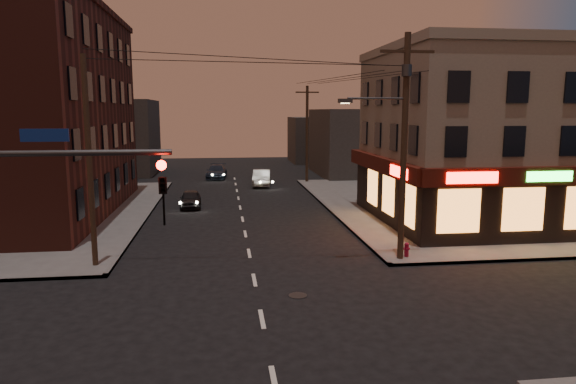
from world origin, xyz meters
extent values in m
plane|color=black|center=(0.00, 0.00, 0.00)|extent=(120.00, 120.00, 0.00)
cube|color=#514F4C|center=(18.00, 19.00, 0.07)|extent=(24.00, 28.00, 0.15)
cube|color=gray|center=(16.00, 13.50, 5.15)|extent=(15.00, 12.00, 10.00)
cube|color=gray|center=(16.00, 13.50, 10.40)|extent=(15.20, 12.20, 0.50)
cube|color=black|center=(16.00, 7.55, 1.85)|extent=(15.12, 0.25, 3.40)
cube|color=black|center=(8.55, 13.50, 1.85)|extent=(0.25, 12.12, 3.40)
cube|color=#3E100A|center=(16.00, 7.25, 3.65)|extent=(15.60, 0.50, 0.90)
cube|color=#3E100A|center=(8.25, 13.50, 3.65)|extent=(0.50, 12.60, 0.90)
cube|color=#FF140C|center=(10.70, 6.98, 3.65)|extent=(2.60, 0.06, 0.55)
cube|color=#26FF3F|center=(14.70, 6.98, 3.65)|extent=(2.40, 0.06, 0.50)
cube|color=#FF140C|center=(7.98, 9.70, 3.65)|extent=(0.06, 2.60, 0.55)
cube|color=#FF9038|center=(15.40, 7.40, 1.95)|extent=(12.40, 0.08, 2.20)
cube|color=#FF9038|center=(8.40, 12.50, 1.95)|extent=(0.08, 8.40, 2.20)
cube|color=#491E17|center=(-14.50, 19.00, 6.65)|extent=(12.00, 20.00, 13.00)
cube|color=#3F3D3A|center=(14.00, 38.00, 3.50)|extent=(10.00, 12.00, 7.00)
cube|color=#3F3D3A|center=(-13.00, 42.00, 4.00)|extent=(9.00, 10.00, 8.00)
cube|color=#3F3D3A|center=(12.00, 52.00, 3.00)|extent=(8.00, 8.00, 6.00)
cylinder|color=#382619|center=(6.80, 5.80, 5.15)|extent=(0.28, 0.28, 10.00)
cube|color=#382619|center=(6.80, 5.80, 9.35)|extent=(2.40, 0.12, 0.12)
cylinder|color=#333538|center=(6.80, 5.80, 8.55)|extent=(0.44, 0.44, 0.50)
cylinder|color=#333538|center=(5.50, 5.80, 7.35)|extent=(2.60, 0.10, 0.10)
cube|color=#333538|center=(4.10, 5.80, 7.25)|extent=(0.60, 0.25, 0.18)
cube|color=#FFD88C|center=(4.10, 5.80, 7.15)|extent=(0.35, 0.15, 0.04)
cylinder|color=#382619|center=(6.80, 32.00, 4.65)|extent=(0.26, 0.26, 9.00)
cylinder|color=#382619|center=(-6.80, 6.50, 4.65)|extent=(0.24, 0.24, 9.00)
cylinder|color=#333538|center=(-4.40, -5.60, 6.00)|extent=(4.40, 0.12, 0.12)
imported|color=black|center=(-2.40, -5.60, 5.50)|extent=(0.16, 0.20, 1.00)
sphere|color=#FF0C05|center=(-2.40, -5.72, 5.75)|extent=(0.20, 0.20, 0.20)
cube|color=navy|center=(-4.60, -5.60, 6.35)|extent=(0.90, 0.05, 0.25)
imported|color=black|center=(-3.50, 20.57, 0.61)|extent=(1.54, 3.62, 1.22)
imported|color=slate|center=(2.37, 30.63, 0.74)|extent=(2.05, 4.64, 1.48)
imported|color=#1B2636|center=(-1.81, 36.49, 0.68)|extent=(2.25, 4.83, 1.37)
cylinder|color=maroon|center=(7.17, 6.00, 0.42)|extent=(0.21, 0.21, 0.54)
sphere|color=maroon|center=(7.17, 6.00, 0.72)|extent=(0.22, 0.22, 0.22)
cylinder|color=maroon|center=(7.17, 6.00, 0.53)|extent=(0.30, 0.12, 0.11)
cylinder|color=maroon|center=(7.17, 6.00, 0.53)|extent=(0.12, 0.30, 0.11)
camera|label=1|loc=(-1.20, -16.09, 6.81)|focal=32.00mm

